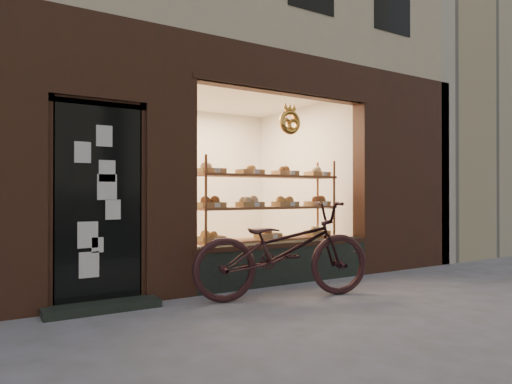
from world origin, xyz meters
TOP-DOWN VIEW (x-y plane):
  - ground at (0.00, 0.00)m, footprint 90.00×90.00m
  - neighbor_right at (9.60, 5.50)m, footprint 12.00×7.00m
  - display_shelf at (0.45, 2.55)m, footprint 2.20×0.45m
  - bicycle at (-0.10, 1.39)m, footprint 2.23×1.24m

SIDE VIEW (x-z plane):
  - ground at x=0.00m, z-range 0.00..0.00m
  - bicycle at x=-0.10m, z-range 0.00..1.11m
  - display_shelf at x=0.45m, z-range 0.02..1.72m
  - neighbor_right at x=9.60m, z-range 0.00..9.00m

